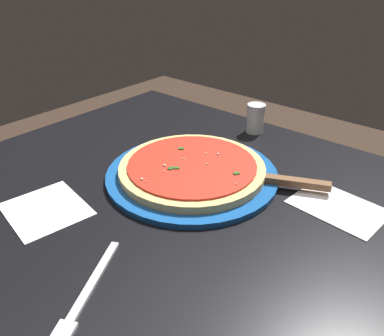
{
  "coord_description": "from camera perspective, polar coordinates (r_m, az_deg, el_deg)",
  "views": [
    {
      "loc": [
        -0.42,
        0.47,
        1.18
      ],
      "look_at": [
        0.02,
        -0.04,
        0.8
      ],
      "focal_mm": 35.55,
      "sensor_mm": 36.0,
      "label": 1
    }
  ],
  "objects": [
    {
      "name": "serving_plate",
      "position": [
        0.78,
        -0.0,
        -0.91
      ],
      "size": [
        0.35,
        0.35,
        0.01
      ],
      "primitive_type": "cylinder",
      "color": "#195199",
      "rests_on": "restaurant_table"
    },
    {
      "name": "parmesan_shaker",
      "position": [
        0.98,
        9.5,
        7.38
      ],
      "size": [
        0.05,
        0.05,
        0.07
      ],
      "color": "silver",
      "rests_on": "restaurant_table"
    },
    {
      "name": "napkin_loose_left",
      "position": [
        0.73,
        -21.05,
        -5.81
      ],
      "size": [
        0.16,
        0.15,
        0.0
      ],
      "primitive_type": "cube",
      "rotation": [
        0.0,
        0.0,
        -0.16
      ],
      "color": "white",
      "rests_on": "restaurant_table"
    },
    {
      "name": "pizza",
      "position": [
        0.77,
        -0.0,
        0.06
      ],
      "size": [
        0.3,
        0.3,
        0.02
      ],
      "color": "#DBB26B",
      "rests_on": "serving_plate"
    },
    {
      "name": "napkin_folded_right",
      "position": [
        0.74,
        21.04,
        -5.49
      ],
      "size": [
        0.17,
        0.13,
        0.0
      ],
      "primitive_type": "cube",
      "rotation": [
        0.0,
        0.0,
        -0.1
      ],
      "color": "white",
      "rests_on": "restaurant_table"
    },
    {
      "name": "pizza_server",
      "position": [
        0.76,
        12.27,
        -1.84
      ],
      "size": [
        0.22,
        0.13,
        0.01
      ],
      "color": "silver",
      "rests_on": "serving_plate"
    },
    {
      "name": "fork",
      "position": [
        0.56,
        -15.68,
        -17.77
      ],
      "size": [
        0.1,
        0.17,
        0.0
      ],
      "color": "silver",
      "rests_on": "restaurant_table"
    },
    {
      "name": "restaurant_table",
      "position": [
        0.84,
        -1.05,
        -12.05
      ],
      "size": [
        0.97,
        0.79,
        0.78
      ],
      "color": "black",
      "rests_on": "ground_plane"
    }
  ]
}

